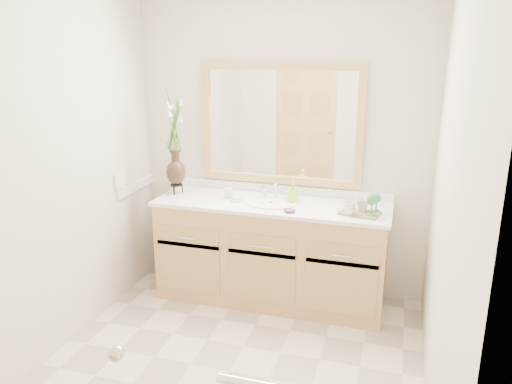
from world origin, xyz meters
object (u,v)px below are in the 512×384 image
(flower_vase, at_px, (174,132))
(tumbler, at_px, (229,193))
(soap_bottle, at_px, (293,192))
(tray, at_px, (360,213))

(flower_vase, height_order, tumbler, flower_vase)
(tumbler, distance_m, soap_bottle, 0.52)
(tray, bearing_deg, tumbler, -172.32)
(tumbler, height_order, tray, tumbler)
(soap_bottle, xyz_separation_m, tray, (0.54, -0.17, -0.07))
(flower_vase, bearing_deg, tumbler, -1.42)
(tumbler, relative_size, soap_bottle, 0.57)
(flower_vase, distance_m, soap_bottle, 1.07)
(tumbler, height_order, soap_bottle, soap_bottle)
(flower_vase, height_order, soap_bottle, flower_vase)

